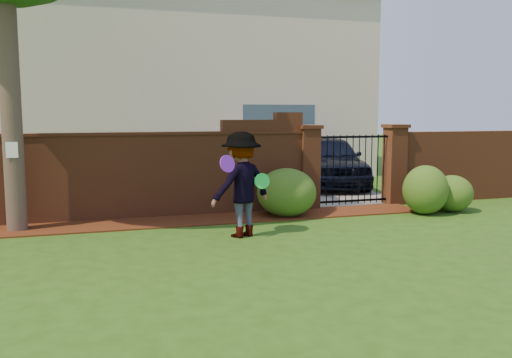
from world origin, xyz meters
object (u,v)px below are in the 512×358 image
object	(u,v)px
man	(242,185)
frisbee_purple	(227,164)
frisbee_green	(262,181)
car	(329,161)

from	to	relation	value
man	frisbee_purple	size ratio (longest dim) A/B	6.26
frisbee_green	man	bearing A→B (deg)	164.92
car	frisbee_purple	size ratio (longest dim) A/B	15.08
frisbee_purple	man	bearing A→B (deg)	42.72
frisbee_green	car	bearing A→B (deg)	55.03
frisbee_purple	frisbee_green	bearing A→B (deg)	19.01
car	man	bearing A→B (deg)	-116.33
car	man	world-z (taller)	man
car	frisbee_purple	bearing A→B (deg)	-116.95
frisbee_purple	frisbee_green	size ratio (longest dim) A/B	1.07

